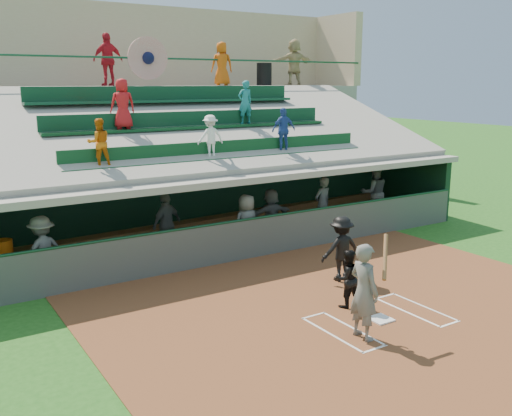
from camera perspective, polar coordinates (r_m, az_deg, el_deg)
ground at (r=12.13m, az=12.33°, el=-10.95°), size 100.00×100.00×0.00m
dirt_slab at (r=12.45m, az=10.70°, el=-10.19°), size 11.00×9.00×0.02m
home_plate at (r=12.12m, az=12.34°, el=-10.80°), size 0.43×0.43×0.03m
batters_box_chalk at (r=12.12m, az=12.34°, el=-10.85°), size 2.65×1.85×0.01m
dugout_floor at (r=17.26m, az=-3.54°, el=-3.49°), size 16.00×3.50×0.04m
concourse_slab at (r=22.89m, az=-11.85°, el=6.04°), size 20.00×3.00×4.60m
grandstand at (r=20.14m, az=-8.84°, el=5.20°), size 20.40×10.40×7.80m
batter_at_plate at (r=10.94m, az=10.77°, el=-8.15°), size 0.85×0.76×1.95m
catcher at (r=12.44m, az=9.08°, el=-6.97°), size 0.68×0.57×1.27m
home_umpire at (r=13.99m, az=8.51°, el=-4.04°), size 1.10×0.73×1.60m
dugout_bench at (r=18.26m, az=-5.15°, el=-1.78°), size 16.03×1.74×0.48m
white_table at (r=14.96m, az=-23.58°, el=-5.72°), size 0.84×0.70×0.64m
water_cooler at (r=14.82m, az=-23.94°, el=-3.75°), size 0.43×0.43×0.43m
dugout_player_a at (r=14.29m, az=-20.57°, el=-4.08°), size 1.25×0.98×1.70m
dugout_player_b at (r=15.97m, az=-8.92°, el=-1.58°), size 1.12×0.81×1.77m
dugout_player_c at (r=15.99m, az=-0.93°, el=-1.60°), size 0.86×0.60×1.67m
dugout_player_d at (r=17.23m, az=1.50°, el=-0.68°), size 1.51×0.54×1.60m
dugout_player_e at (r=18.41m, az=6.66°, el=0.36°), size 0.69×0.50×1.77m
dugout_player_f at (r=20.10m, az=11.72°, el=1.51°), size 1.18×1.07×1.98m
trash_bin at (r=24.64m, az=0.82°, el=13.20°), size 0.63×0.63×0.95m
concourse_staff_a at (r=21.67m, az=-14.58°, el=14.15°), size 1.15×0.57×1.88m
concourse_staff_b at (r=22.71m, az=-3.44°, el=14.17°), size 0.95×0.77×1.68m
concourse_staff_c at (r=25.58m, az=3.81°, el=14.31°), size 1.91×0.86×1.99m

